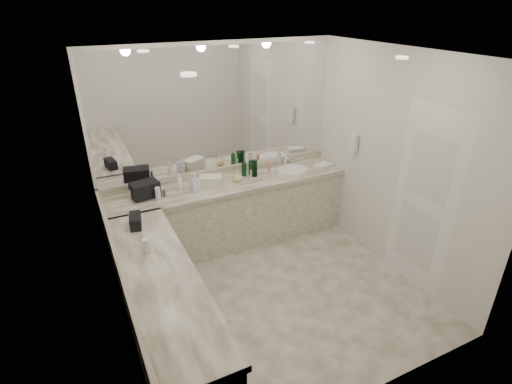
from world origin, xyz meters
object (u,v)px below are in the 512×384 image
soap_bottle_b (196,182)px  soap_bottle_c (238,176)px  sink (292,170)px  soap_bottle_a (179,182)px  black_toiletry_bag (145,190)px  hand_towel (323,165)px  wall_phone (354,143)px  cream_cosmetic_case (211,182)px

soap_bottle_b → soap_bottle_c: 0.57m
sink → soap_bottle_a: soap_bottle_a is taller
black_toiletry_bag → hand_towel: 2.47m
soap_bottle_a → soap_bottle_b: bearing=-33.3°
soap_bottle_b → hand_towel: bearing=-1.5°
wall_phone → soap_bottle_c: bearing=162.0°
soap_bottle_b → wall_phone: bearing=-12.8°
cream_cosmetic_case → soap_bottle_a: bearing=-173.1°
black_toiletry_bag → soap_bottle_a: 0.43m
wall_phone → soap_bottle_a: (-2.19, 0.57, -0.35)m
cream_cosmetic_case → soap_bottle_b: 0.20m
black_toiletry_bag → soap_bottle_c: 1.17m
soap_bottle_c → wall_phone: bearing=-18.0°
wall_phone → hand_towel: wall_phone is taller
sink → soap_bottle_a: 1.59m
soap_bottle_c → soap_bottle_b: bearing=-179.0°
black_toiletry_bag → hand_towel: black_toiletry_bag is taller
sink → black_toiletry_bag: bearing=178.7°
hand_towel → soap_bottle_b: size_ratio=1.08×
soap_bottle_a → soap_bottle_b: soap_bottle_b is taller
cream_cosmetic_case → soap_bottle_b: bearing=-156.5°
soap_bottle_c → soap_bottle_a: bearing=172.1°
black_toiletry_bag → soap_bottle_b: bearing=-8.0°
wall_phone → soap_bottle_b: size_ratio=1.09×
sink → hand_towel: 0.46m
sink → soap_bottle_c: soap_bottle_c is taller
hand_towel → soap_bottle_a: soap_bottle_a is taller
hand_towel → soap_bottle_a: 2.04m
cream_cosmetic_case → hand_towel: bearing=23.0°
sink → wall_phone: 0.91m
wall_phone → soap_bottle_b: (-2.02, 0.46, -0.34)m
hand_towel → soap_bottle_b: 1.86m
cream_cosmetic_case → hand_towel: 1.67m
hand_towel → cream_cosmetic_case: bearing=178.5°
soap_bottle_b → soap_bottle_c: bearing=1.0°
cream_cosmetic_case → soap_bottle_a: 0.39m
cream_cosmetic_case → hand_towel: size_ratio=1.15×
wall_phone → soap_bottle_a: size_ratio=1.15×
black_toiletry_bag → soap_bottle_a: (0.43, 0.03, 0.01)m
wall_phone → cream_cosmetic_case: wall_phone is taller
sink → black_toiletry_bag: 2.01m
black_toiletry_bag → soap_bottle_b: 0.61m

